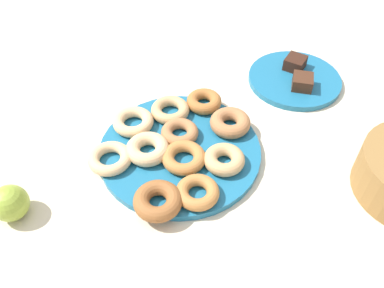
{
  "coord_description": "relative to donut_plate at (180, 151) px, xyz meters",
  "views": [
    {
      "loc": [
        0.45,
        0.33,
        0.62
      ],
      "look_at": [
        0.0,
        0.03,
        0.04
      ],
      "focal_mm": 37.38,
      "sensor_mm": 36.0,
      "label": 1
    }
  ],
  "objects": [
    {
      "name": "brownie_near",
      "position": [
        -0.39,
        0.09,
        0.02
      ],
      "size": [
        0.05,
        0.05,
        0.03
      ],
      "primitive_type": "cube",
      "rotation": [
        0.0,
        0.0,
        0.04
      ],
      "color": "#381E14",
      "rests_on": "cake_plate"
    },
    {
      "name": "donut_0",
      "position": [
        -0.0,
        -0.12,
        0.02
      ],
      "size": [
        0.11,
        0.11,
        0.02
      ],
      "primitive_type": "torus",
      "rotation": [
        0.0,
        0.0,
        6.02
      ],
      "color": "#EABC84",
      "rests_on": "donut_plate"
    },
    {
      "name": "donut_plate",
      "position": [
        0.0,
        0.0,
        0.0
      ],
      "size": [
        0.33,
        0.33,
        0.01
      ],
      "primitive_type": "cylinder",
      "color": "#1E6B93",
      "rests_on": "ground_plane"
    },
    {
      "name": "donut_9",
      "position": [
        -0.07,
        -0.08,
        0.02
      ],
      "size": [
        0.12,
        0.12,
        0.02
      ],
      "primitive_type": "torus",
      "rotation": [
        0.0,
        0.0,
        3.78
      ],
      "color": "tan",
      "rests_on": "donut_plate"
    },
    {
      "name": "donut_5",
      "position": [
        -0.14,
        -0.03,
        0.02
      ],
      "size": [
        0.1,
        0.1,
        0.03
      ],
      "primitive_type": "torus",
      "rotation": [
        0.0,
        0.0,
        0.34
      ],
      "color": "#AD6B33",
      "rests_on": "donut_plate"
    },
    {
      "name": "donut_10",
      "position": [
        -0.03,
        -0.02,
        0.02
      ],
      "size": [
        0.11,
        0.11,
        0.02
      ],
      "primitive_type": "torus",
      "rotation": [
        0.0,
        0.0,
        0.63
      ],
      "color": "#B27547",
      "rests_on": "donut_plate"
    },
    {
      "name": "donut_3",
      "position": [
        -0.11,
        0.06,
        0.02
      ],
      "size": [
        0.11,
        0.11,
        0.03
      ],
      "primitive_type": "torus",
      "rotation": [
        0.0,
        0.0,
        5.89
      ],
      "color": "#B27547",
      "rests_on": "donut_plate"
    },
    {
      "name": "ground_plane",
      "position": [
        0.0,
        0.0,
        -0.01
      ],
      "size": [
        2.4,
        2.4,
        0.0
      ],
      "primitive_type": "plane",
      "color": "beige"
    },
    {
      "name": "donut_4",
      "position": [
        0.05,
        -0.05,
        0.02
      ],
      "size": [
        0.12,
        0.12,
        0.03
      ],
      "primitive_type": "torus",
      "rotation": [
        0.0,
        0.0,
        3.79
      ],
      "color": "#EABC84",
      "rests_on": "donut_plate"
    },
    {
      "name": "donut_8",
      "position": [
        0.11,
        -0.09,
        0.02
      ],
      "size": [
        0.11,
        0.11,
        0.02
      ],
      "primitive_type": "torus",
      "rotation": [
        0.0,
        0.0,
        1.26
      ],
      "color": "#EABC84",
      "rests_on": "donut_plate"
    },
    {
      "name": "donut_7",
      "position": [
        0.03,
        0.03,
        0.02
      ],
      "size": [
        0.11,
        0.11,
        0.02
      ],
      "primitive_type": "torus",
      "rotation": [
        0.0,
        0.0,
        4.45
      ],
      "color": "#BC7A3D",
      "rests_on": "donut_plate"
    },
    {
      "name": "cake_plate",
      "position": [
        -0.36,
        0.1,
        -0.0
      ],
      "size": [
        0.23,
        0.23,
        0.01
      ],
      "primitive_type": "cylinder",
      "color": "#1E6B93",
      "rests_on": "ground_plane"
    },
    {
      "name": "donut_2",
      "position": [
        -0.01,
        0.1,
        0.02
      ],
      "size": [
        0.11,
        0.11,
        0.03
      ],
      "primitive_type": "torus",
      "rotation": [
        0.0,
        0.0,
        0.67
      ],
      "color": "tan",
      "rests_on": "donut_plate"
    },
    {
      "name": "apple",
      "position": [
        0.29,
        -0.17,
        0.03
      ],
      "size": [
        0.07,
        0.07,
        0.07
      ],
      "primitive_type": "sphere",
      "color": "#93AD38",
      "rests_on": "ground_plane"
    },
    {
      "name": "donut_1",
      "position": [
        0.14,
        0.05,
        0.02
      ],
      "size": [
        0.09,
        0.09,
        0.03
      ],
      "primitive_type": "torus",
      "rotation": [
        0.0,
        0.0,
        4.7
      ],
      "color": "#995B2D",
      "rests_on": "donut_plate"
    },
    {
      "name": "donut_6",
      "position": [
        0.08,
        0.1,
        0.02
      ],
      "size": [
        0.11,
        0.11,
        0.02
      ],
      "primitive_type": "torus",
      "rotation": [
        0.0,
        0.0,
        2.48
      ],
      "color": "#BC7A3D",
      "rests_on": "donut_plate"
    },
    {
      "name": "brownie_far",
      "position": [
        -0.33,
        0.13,
        0.02
      ],
      "size": [
        0.06,
        0.06,
        0.03
      ],
      "primitive_type": "cube",
      "rotation": [
        0.0,
        0.0,
        0.36
      ],
      "color": "#472819",
      "rests_on": "cake_plate"
    }
  ]
}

